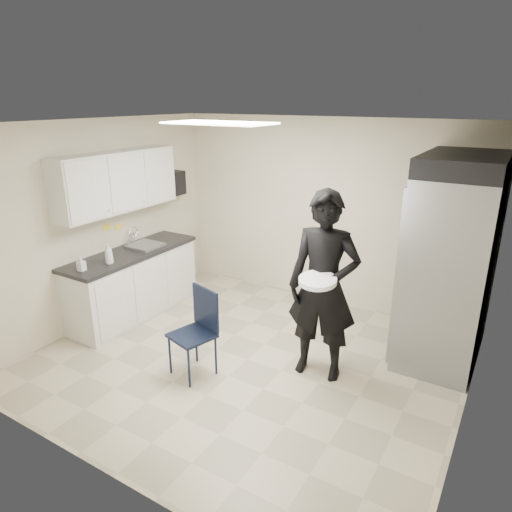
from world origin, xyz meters
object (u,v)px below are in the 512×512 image
Objects in this scene: folding_chair at (192,336)px; man_tuxedo at (323,287)px; lower_counter at (134,285)px; commercial_fridge at (450,269)px.

man_tuxedo is (1.15, 0.74, 0.54)m from folding_chair.
folding_chair is at bearing -155.98° from man_tuxedo.
lower_counter is 1.76m from folding_chair.
folding_chair is 1.47m from man_tuxedo.
commercial_fridge reaches higher than man_tuxedo.
man_tuxedo is at bearing 0.00° from lower_counter.
lower_counter is 2.06× the size of folding_chair.
lower_counter is 0.90× the size of commercial_fridge.
lower_counter is 2.81m from man_tuxedo.
commercial_fridge reaches higher than folding_chair.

